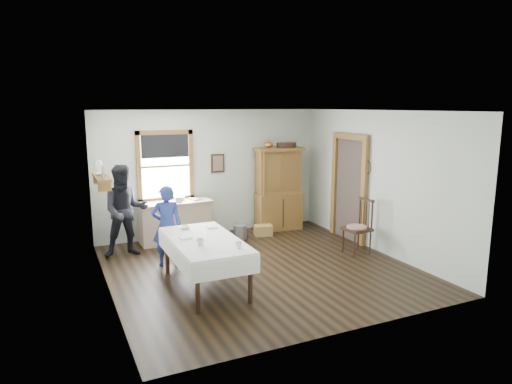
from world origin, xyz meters
The scene contains 20 objects.
room centered at (0.00, 0.00, 1.35)m, with size 5.01×5.01×2.70m.
window centered at (-1.00, 2.47, 1.63)m, with size 1.18×0.07×1.48m.
doorway centered at (2.46, 0.85, 1.16)m, with size 0.09×1.14×2.22m.
wall_shelf centered at (-2.37, 1.54, 1.57)m, with size 0.24×1.00×0.44m.
framed_picture centered at (0.15, 2.46, 1.55)m, with size 0.30×0.04×0.40m, color black.
rug_beater centered at (2.45, 0.30, 1.72)m, with size 0.27×0.27×0.01m, color black.
work_counter centered at (-0.91, 2.18, 0.43)m, with size 1.49×0.56×0.85m, color tan.
china_hutch centered at (1.48, 2.16, 0.93)m, with size 1.09×0.52×1.86m, color brown.
dining_table centered at (-1.12, -0.39, 0.39)m, with size 1.02×1.94×0.78m, color white.
spindle_chair centered at (2.03, -0.03, 0.53)m, with size 0.49×0.49×1.06m, color black.
pail centered at (0.37, 1.76, 0.15)m, with size 0.29×0.29×0.31m, color #97999F.
wicker_basket centered at (0.94, 1.82, 0.11)m, with size 0.38×0.27×0.22m, color #A9884C.
woman_blue centered at (-1.40, 0.83, 0.66)m, with size 0.48×0.32×1.33m, color navy.
figure_dark centered at (-1.97, 1.67, 0.80)m, with size 0.78×0.60×1.60m, color black.
table_cup_a centered at (-1.27, -0.64, 0.82)m, with size 0.11×0.11×0.09m, color silver.
table_cup_b centered at (-0.81, -1.03, 0.82)m, with size 0.10×0.10×0.09m, color silver.
table_bowl centered at (-1.23, 0.31, 0.80)m, with size 0.20×0.20×0.05m, color silver.
counter_book centered at (-0.57, 2.14, 0.86)m, with size 0.16×0.22×0.02m, color brown.
counter_bowl centered at (-0.77, 2.26, 0.88)m, with size 0.21×0.21×0.06m, color silver.
shelf_bowl centered at (-2.37, 1.55, 1.60)m, with size 0.22×0.22×0.05m, color silver.
Camera 1 is at (-3.21, -6.82, 2.79)m, focal length 32.00 mm.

